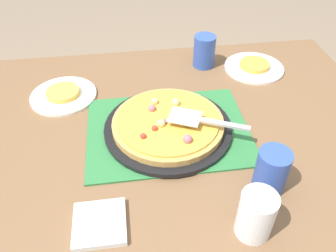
# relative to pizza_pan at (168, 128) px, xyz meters

# --- Properties ---
(dining_table) EXTENTS (1.40, 1.00, 0.75)m
(dining_table) POSITION_rel_pizza_pan_xyz_m (0.00, 0.00, -0.12)
(dining_table) COLOR brown
(dining_table) RESTS_ON ground_plane
(placemat) EXTENTS (0.48, 0.36, 0.01)m
(placemat) POSITION_rel_pizza_pan_xyz_m (0.00, 0.00, -0.01)
(placemat) COLOR #2D753D
(placemat) RESTS_ON dining_table
(pizza_pan) EXTENTS (0.38, 0.38, 0.01)m
(pizza_pan) POSITION_rel_pizza_pan_xyz_m (0.00, 0.00, 0.00)
(pizza_pan) COLOR black
(pizza_pan) RESTS_ON placemat
(pizza) EXTENTS (0.33, 0.33, 0.05)m
(pizza) POSITION_rel_pizza_pan_xyz_m (-0.00, -0.00, 0.02)
(pizza) COLOR tan
(pizza) RESTS_ON pizza_pan
(plate_near_left) EXTENTS (0.22, 0.22, 0.01)m
(plate_near_left) POSITION_rel_pizza_pan_xyz_m (0.37, 0.30, -0.01)
(plate_near_left) COLOR white
(plate_near_left) RESTS_ON dining_table
(plate_far_right) EXTENTS (0.22, 0.22, 0.01)m
(plate_far_right) POSITION_rel_pizza_pan_xyz_m (-0.33, 0.22, -0.01)
(plate_far_right) COLOR white
(plate_far_right) RESTS_ON dining_table
(served_slice_left) EXTENTS (0.11, 0.11, 0.02)m
(served_slice_left) POSITION_rel_pizza_pan_xyz_m (0.37, 0.30, 0.01)
(served_slice_left) COLOR gold
(served_slice_left) RESTS_ON plate_near_left
(served_slice_right) EXTENTS (0.11, 0.11, 0.02)m
(served_slice_right) POSITION_rel_pizza_pan_xyz_m (-0.33, 0.22, 0.01)
(served_slice_right) COLOR #EAB747
(served_slice_right) RESTS_ON plate_far_right
(cup_near) EXTENTS (0.08, 0.08, 0.12)m
(cup_near) POSITION_rel_pizza_pan_xyz_m (0.22, -0.24, 0.05)
(cup_near) COLOR #3351AD
(cup_near) RESTS_ON dining_table
(cup_far) EXTENTS (0.08, 0.08, 0.12)m
(cup_far) POSITION_rel_pizza_pan_xyz_m (0.19, 0.35, 0.05)
(cup_far) COLOR #3351AD
(cup_far) RESTS_ON dining_table
(cup_corner) EXTENTS (0.08, 0.08, 0.12)m
(cup_corner) POSITION_rel_pizza_pan_xyz_m (0.14, -0.36, 0.05)
(cup_corner) COLOR white
(cup_corner) RESTS_ON dining_table
(pizza_server) EXTENTS (0.23, 0.13, 0.01)m
(pizza_server) POSITION_rel_pizza_pan_xyz_m (0.09, -0.04, 0.05)
(pizza_server) COLOR silver
(pizza_server) RESTS_ON pizza
(napkin_stack) EXTENTS (0.12, 0.12, 0.02)m
(napkin_stack) POSITION_rel_pizza_pan_xyz_m (-0.20, -0.30, -0.01)
(napkin_stack) COLOR white
(napkin_stack) RESTS_ON dining_table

